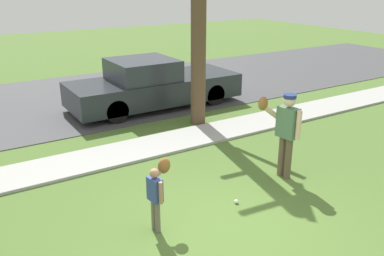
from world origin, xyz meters
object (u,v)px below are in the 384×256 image
Objects in this scene: baseball at (236,202)px; parked_pickup_dark at (152,85)px; person_adult at (285,127)px; person_child at (157,188)px; street_tree_near at (199,8)px.

parked_pickup_dark is at bearing 77.00° from baseball.
person_adult is at bearing 14.07° from baseball.
parked_pickup_dark is at bearing -95.93° from person_adult.
person_child is at bearing -115.98° from parked_pickup_dark.
parked_pickup_dark is at bearing 57.84° from person_child.
person_adult is at bearing -89.76° from parked_pickup_dark.
person_adult is 22.90× the size of baseball.
street_tree_near is at bearing -80.22° from parked_pickup_dark.
person_adult is at bearing -95.21° from street_tree_near.
street_tree_near reaches higher than person_adult.
person_adult is at bearing -0.38° from person_child.
person_adult is 0.33× the size of parked_pickup_dark.
parked_pickup_dark is at bearing 99.78° from street_tree_near.
person_adult is 1.53× the size of person_child.
person_adult is 5.64m from parked_pickup_dark.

